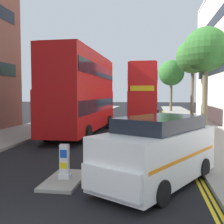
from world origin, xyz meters
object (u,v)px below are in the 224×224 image
(keep_left_bollard, at_px, (64,163))
(double_decker_bus_away, at_px, (82,91))
(taxi_minivan, at_px, (157,151))
(double_decker_bus_oncoming, at_px, (145,92))
(pedestrian_far, at_px, (204,115))

(keep_left_bollard, relative_size, double_decker_bus_away, 0.10)
(double_decker_bus_away, xyz_separation_m, taxi_minivan, (5.03, -10.29, -1.96))
(keep_left_bollard, xyz_separation_m, taxi_minivan, (2.92, 0.10, 0.46))
(double_decker_bus_away, bearing_deg, double_decker_bus_oncoming, 67.49)
(taxi_minivan, bearing_deg, double_decker_bus_oncoming, 92.76)
(keep_left_bollard, distance_m, taxi_minivan, 2.96)
(pedestrian_far, bearing_deg, double_decker_bus_oncoming, 140.16)
(double_decker_bus_away, bearing_deg, taxi_minivan, -63.98)
(keep_left_bollard, height_order, taxi_minivan, taxi_minivan)
(keep_left_bollard, height_order, double_decker_bus_oncoming, double_decker_bus_oncoming)
(keep_left_bollard, relative_size, pedestrian_far, 0.69)
(double_decker_bus_oncoming, xyz_separation_m, pedestrian_far, (5.13, -4.28, -2.04))
(taxi_minivan, distance_m, pedestrian_far, 16.34)
(keep_left_bollard, bearing_deg, double_decker_bus_oncoming, 84.48)
(keep_left_bollard, distance_m, double_decker_bus_oncoming, 20.42)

